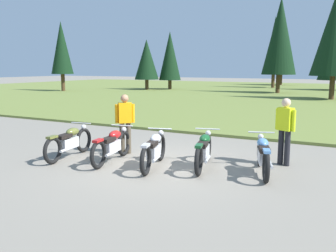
{
  "coord_description": "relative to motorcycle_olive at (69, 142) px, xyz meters",
  "views": [
    {
      "loc": [
        4.5,
        -7.83,
        2.42
      ],
      "look_at": [
        0.0,
        0.6,
        0.9
      ],
      "focal_mm": 39.79,
      "sensor_mm": 36.0,
      "label": 1
    }
  ],
  "objects": [
    {
      "name": "ground_plane",
      "position": [
        2.45,
        0.44,
        -0.44
      ],
      "size": [
        140.0,
        140.0,
        0.0
      ],
      "primitive_type": "plane",
      "color": "gray"
    },
    {
      "name": "motorcycle_sky_blue",
      "position": [
        4.97,
        0.93,
        0.0
      ],
      "size": [
        0.89,
        2.01,
        0.88
      ],
      "color": "black",
      "rests_on": "ground"
    },
    {
      "name": "motorcycle_red",
      "position": [
        1.28,
        0.18,
        0.0
      ],
      "size": [
        0.67,
        2.09,
        0.88
      ],
      "color": "black",
      "rests_on": "ground"
    },
    {
      "name": "motorcycle_olive",
      "position": [
        0.0,
        0.0,
        0.0
      ],
      "size": [
        0.64,
        2.09,
        0.88
      ],
      "color": "black",
      "rests_on": "ground"
    },
    {
      "name": "motorcycle_british_green",
      "position": [
        3.58,
        0.76,
        0.0
      ],
      "size": [
        0.76,
        2.06,
        0.88
      ],
      "color": "black",
      "rests_on": "ground"
    },
    {
      "name": "motorcycle_silver",
      "position": [
        2.5,
        0.22,
        0.0
      ],
      "size": [
        0.78,
        2.05,
        0.88
      ],
      "color": "black",
      "rests_on": "ground"
    },
    {
      "name": "grass_moorland",
      "position": [
        2.45,
        26.73,
        -0.39
      ],
      "size": [
        80.0,
        44.0,
        0.1
      ],
      "primitive_type": "cube",
      "color": "olive",
      "rests_on": "ground"
    },
    {
      "name": "rider_with_back_turned",
      "position": [
        5.24,
        1.93,
        0.51
      ],
      "size": [
        0.51,
        0.34,
        1.67
      ],
      "color": "black",
      "rests_on": "ground"
    },
    {
      "name": "rider_in_hivis_vest",
      "position": [
        1.06,
        1.1,
        0.51
      ],
      "size": [
        0.43,
        0.41,
        1.67
      ],
      "color": "#4C4233",
      "rests_on": "ground"
    }
  ]
}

